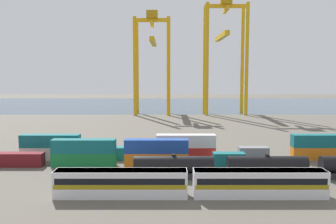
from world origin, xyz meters
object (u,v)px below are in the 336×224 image
shipping_container_11 (252,153)px  shipping_container_12 (320,153)px  gantry_crane_central (224,46)px  gantry_crane_west (152,52)px  passenger_train (189,182)px

shipping_container_11 → shipping_container_12: same height
shipping_container_12 → gantry_crane_central: 94.48m
shipping_container_12 → gantry_crane_west: size_ratio=0.27×
shipping_container_12 → gantry_crane_central: gantry_crane_central is taller
passenger_train → shipping_container_11: passenger_train is taller
gantry_crane_west → gantry_crane_central: bearing=0.0°
shipping_container_11 → shipping_container_12: 13.93m
passenger_train → shipping_container_12: passenger_train is taller
passenger_train → shipping_container_12: 36.72m
shipping_container_11 → gantry_crane_central: gantry_crane_central is taller
gantry_crane_central → shipping_container_11: bearing=-94.6°
gantry_crane_west → passenger_train: bearing=-84.9°
passenger_train → shipping_container_12: size_ratio=3.20×
gantry_crane_west → gantry_crane_central: gantry_crane_central is taller
shipping_container_12 → gantry_crane_west: gantry_crane_west is taller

